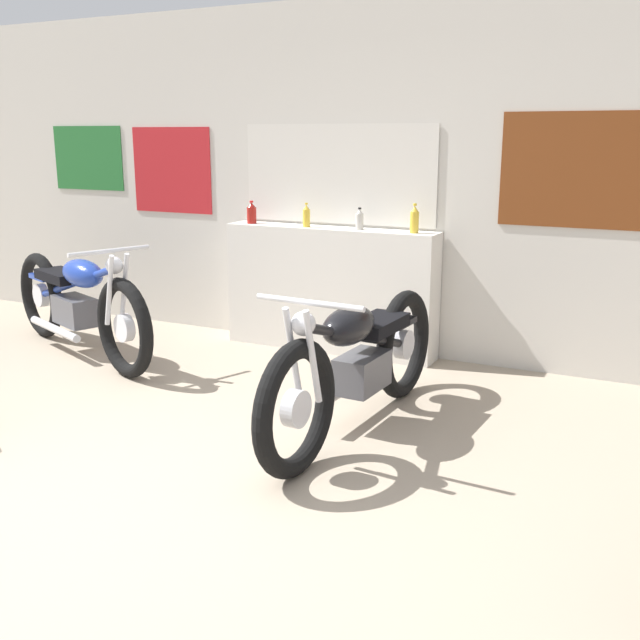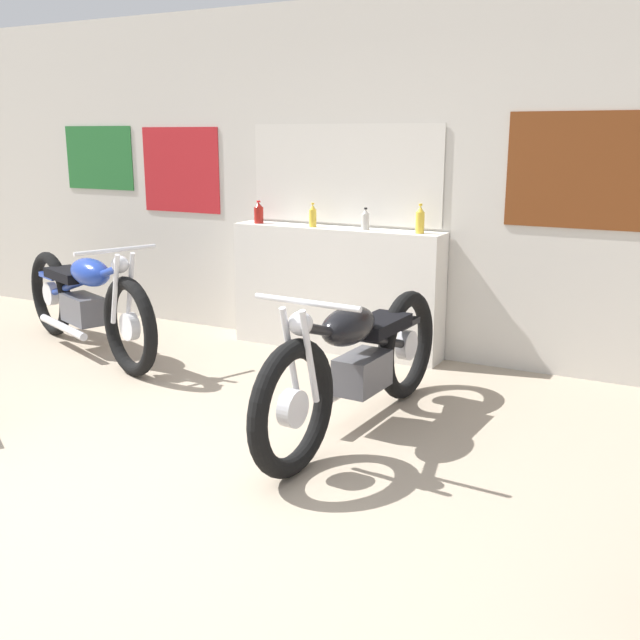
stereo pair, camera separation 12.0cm
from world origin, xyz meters
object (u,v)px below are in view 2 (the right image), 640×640
(motorcycle_blue, at_px, (86,300))
(motorcycle_black, at_px, (357,362))
(bottle_right_center, at_px, (420,220))
(bottle_left_center, at_px, (313,216))
(bottle_leftmost, at_px, (259,213))
(bottle_center, at_px, (365,220))

(motorcycle_blue, bearing_deg, motorcycle_black, -10.11)
(bottle_right_center, height_order, motorcycle_black, bottle_right_center)
(bottle_left_center, height_order, motorcycle_blue, bottle_left_center)
(bottle_leftmost, xyz_separation_m, bottle_left_center, (0.53, -0.01, 0.00))
(bottle_center, xyz_separation_m, bottle_right_center, (0.46, -0.00, 0.02))
(bottle_left_center, relative_size, motorcycle_black, 0.09)
(bottle_leftmost, relative_size, bottle_left_center, 0.97)
(bottle_left_center, distance_m, bottle_right_center, 0.92)
(bottle_leftmost, distance_m, bottle_center, 0.99)
(bottle_leftmost, xyz_separation_m, motorcycle_blue, (-1.04, -1.02, -0.67))
(bottle_leftmost, bearing_deg, bottle_right_center, 0.39)
(motorcycle_black, bearing_deg, bottle_leftmost, 137.56)
(bottle_leftmost, distance_m, bottle_left_center, 0.53)
(motorcycle_blue, bearing_deg, bottle_leftmost, 44.24)
(bottle_right_center, relative_size, motorcycle_blue, 0.10)
(bottle_leftmost, height_order, motorcycle_blue, bottle_leftmost)
(bottle_right_center, bearing_deg, bottle_center, 179.52)
(bottle_left_center, xyz_separation_m, motorcycle_black, (1.10, -1.48, -0.68))
(bottle_leftmost, relative_size, motorcycle_blue, 0.09)
(bottle_leftmost, height_order, motorcycle_black, bottle_leftmost)
(bottle_center, xyz_separation_m, motorcycle_blue, (-2.03, -1.03, -0.66))
(motorcycle_blue, distance_m, motorcycle_black, 2.72)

